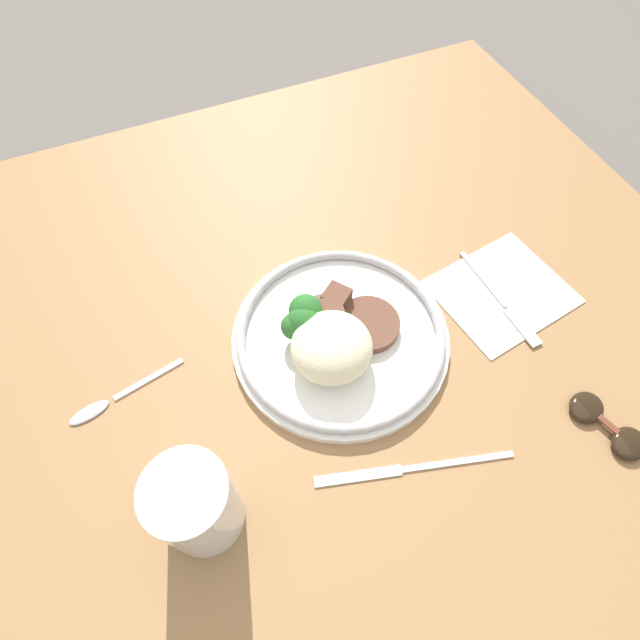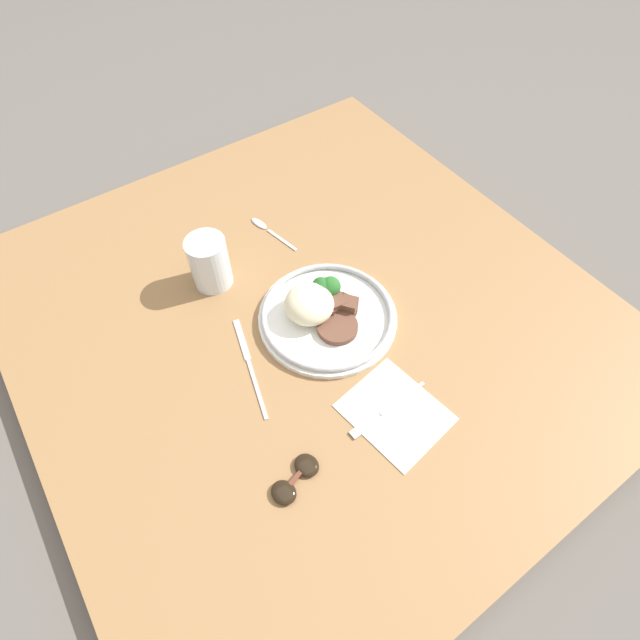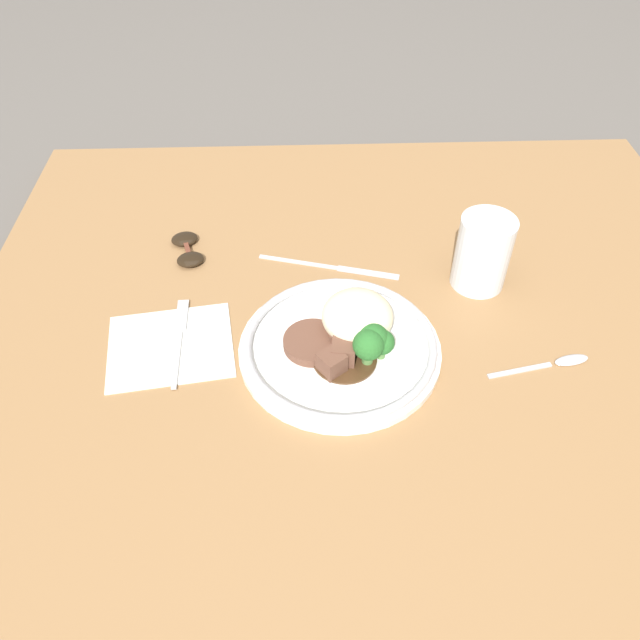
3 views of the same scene
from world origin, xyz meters
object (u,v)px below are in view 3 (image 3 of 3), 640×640
object	(u,v)px
sunglasses	(187,249)
fork	(180,333)
plate	(346,340)
knife	(334,268)
juice_glass	(482,257)
spoon	(559,363)

from	to	relation	value
sunglasses	fork	bearing A→B (deg)	-103.01
plate	knife	distance (m)	0.18
juice_glass	spoon	bearing A→B (deg)	-66.08
spoon	plate	bearing A→B (deg)	161.72
spoon	sunglasses	size ratio (longest dim) A/B	1.43
knife	spoon	xyz separation A→B (m)	(0.29, -0.21, 0.00)
fork	knife	world-z (taller)	fork
plate	sunglasses	xyz separation A→B (m)	(-0.24, 0.22, -0.01)
spoon	sunglasses	distance (m)	0.58
knife	spoon	distance (m)	0.36
spoon	sunglasses	bearing A→B (deg)	142.22
sunglasses	knife	bearing A→B (deg)	-27.94
plate	fork	xyz separation A→B (m)	(-0.23, 0.04, -0.02)
juice_glass	spoon	xyz separation A→B (m)	(0.07, -0.17, -0.05)
fork	sunglasses	world-z (taller)	sunglasses
fork	spoon	distance (m)	0.52
plate	fork	world-z (taller)	plate
fork	juice_glass	bearing A→B (deg)	-80.03
juice_glass	fork	size ratio (longest dim) A/B	0.68
fork	knife	size ratio (longest dim) A/B	0.77
spoon	juice_glass	bearing A→B (deg)	102.33
plate	spoon	world-z (taller)	plate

